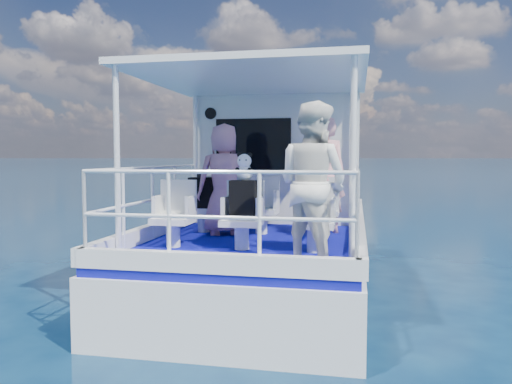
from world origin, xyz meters
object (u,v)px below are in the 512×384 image
at_px(backpack_center, 243,200).
at_px(panda, 245,167).
at_px(passenger_port_fwd, 224,179).
at_px(passenger_stbd_aft, 313,184).

xyz_separation_m(backpack_center, panda, (0.02, 0.02, 0.41)).
bearing_deg(backpack_center, passenger_port_fwd, 115.44).
bearing_deg(passenger_stbd_aft, passenger_port_fwd, -18.39).
distance_m(passenger_port_fwd, panda, 1.28).
relative_size(passenger_stbd_aft, backpack_center, 3.59).
distance_m(backpack_center, panda, 0.41).
xyz_separation_m(passenger_port_fwd, panda, (0.56, -1.13, 0.21)).
relative_size(passenger_stbd_aft, panda, 5.08).
height_order(passenger_stbd_aft, panda, passenger_stbd_aft).
height_order(passenger_port_fwd, passenger_stbd_aft, passenger_stbd_aft).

